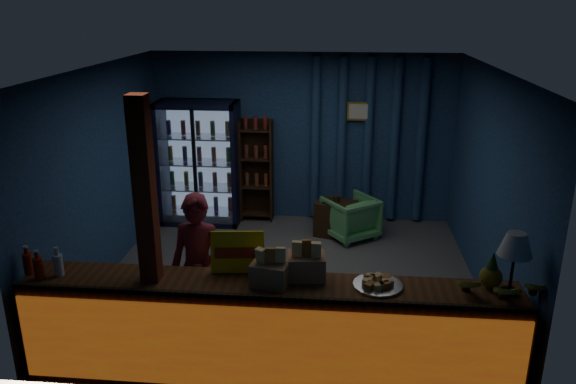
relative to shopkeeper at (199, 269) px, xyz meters
name	(u,v)px	position (x,y,z in m)	size (l,w,h in m)	color
ground	(289,280)	(0.78, 1.34, -0.78)	(4.60, 4.60, 0.00)	#515154
room_walls	(289,159)	(0.78, 1.34, 0.79)	(4.60, 4.60, 4.60)	navy
counter	(269,332)	(0.78, -0.57, -0.30)	(4.40, 0.57, 0.99)	brown
support_post	(149,243)	(-0.27, -0.56, 0.52)	(0.16, 0.16, 2.60)	maroon
beverage_cooler	(201,163)	(-0.77, 3.26, 0.15)	(1.20, 0.62, 1.90)	black
bottle_shelf	(257,171)	(0.08, 3.40, 0.02)	(0.50, 0.28, 1.60)	#361F11
curtain_folds	(368,140)	(1.78, 3.48, 0.52)	(1.74, 0.14, 2.50)	navy
framed_picture	(359,111)	(1.63, 3.44, 0.97)	(0.36, 0.04, 0.28)	gold
shopkeeper	(199,269)	(0.00, 0.00, 0.00)	(0.57, 0.37, 1.56)	maroon
green_chair	(350,217)	(1.54, 2.78, -0.47)	(0.66, 0.68, 0.62)	#61C26D
side_table	(336,218)	(1.33, 2.84, -0.52)	(0.66, 0.56, 0.62)	#361F11
yellow_sign	(238,252)	(0.46, -0.34, 0.36)	(0.49, 0.15, 0.39)	yellow
soda_bottles	(42,265)	(-1.27, -0.59, 0.28)	(0.37, 0.17, 0.28)	#B9280C
snack_box_left	(271,271)	(0.79, -0.54, 0.29)	(0.36, 0.32, 0.34)	#AB7553
snack_box_centre	(306,264)	(1.09, -0.39, 0.30)	(0.36, 0.31, 0.35)	#AB7553
pastry_tray	(378,284)	(1.72, -0.50, 0.19)	(0.43, 0.43, 0.07)	silver
banana_bunches	(502,287)	(2.75, -0.58, 0.26)	(0.80, 0.30, 0.17)	gold
table_lamp	(515,247)	(2.83, -0.53, 0.61)	(0.28, 0.28, 0.56)	black
pineapple	(491,274)	(2.69, -0.44, 0.31)	(0.19, 0.19, 0.33)	olive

